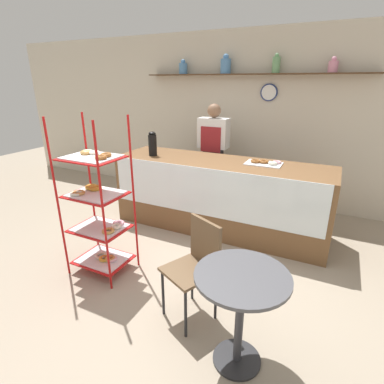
{
  "coord_description": "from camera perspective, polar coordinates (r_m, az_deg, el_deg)",
  "views": [
    {
      "loc": [
        1.33,
        -2.26,
        1.95
      ],
      "look_at": [
        0.0,
        0.46,
        0.82
      ],
      "focal_mm": 28.0,
      "sensor_mm": 36.0,
      "label": 1
    }
  ],
  "objects": [
    {
      "name": "ground_plane",
      "position": [
        3.27,
        -3.7,
        -16.22
      ],
      "size": [
        14.0,
        14.0,
        0.0
      ],
      "primitive_type": "plane",
      "color": "gray"
    },
    {
      "name": "back_wall",
      "position": [
        5.07,
        10.93,
        13.42
      ],
      "size": [
        10.0,
        0.3,
        2.7
      ],
      "color": "beige",
      "rests_on": "ground_plane"
    },
    {
      "name": "display_counter",
      "position": [
        4.09,
        5.26,
        -0.67
      ],
      "size": [
        2.87,
        0.81,
        0.97
      ],
      "color": "brown",
      "rests_on": "ground_plane"
    },
    {
      "name": "pastry_rack",
      "position": [
        3.22,
        -17.4,
        -3.24
      ],
      "size": [
        0.6,
        0.48,
        1.65
      ],
      "color": "#B71414",
      "rests_on": "ground_plane"
    },
    {
      "name": "person_worker",
      "position": [
        4.72,
        4.03,
        7.36
      ],
      "size": [
        0.46,
        0.23,
        1.64
      ],
      "color": "#282833",
      "rests_on": "ground_plane"
    },
    {
      "name": "cafe_table",
      "position": [
        2.18,
        9.28,
        -19.39
      ],
      "size": [
        0.65,
        0.65,
        0.76
      ],
      "color": "#262628",
      "rests_on": "ground_plane"
    },
    {
      "name": "cafe_chair",
      "position": [
        2.57,
        0.95,
        -12.77
      ],
      "size": [
        0.51,
        0.51,
        0.88
      ],
      "rotation": [
        0.0,
        0.0,
        5.84
      ],
      "color": "black",
      "rests_on": "ground_plane"
    },
    {
      "name": "coffee_carafe",
      "position": [
        4.24,
        -7.53,
        9.05
      ],
      "size": [
        0.12,
        0.12,
        0.33
      ],
      "color": "black",
      "rests_on": "display_counter"
    },
    {
      "name": "donut_tray_counter",
      "position": [
        3.89,
        13.73,
        5.43
      ],
      "size": [
        0.45,
        0.3,
        0.05
      ],
      "color": "silver",
      "rests_on": "display_counter"
    }
  ]
}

